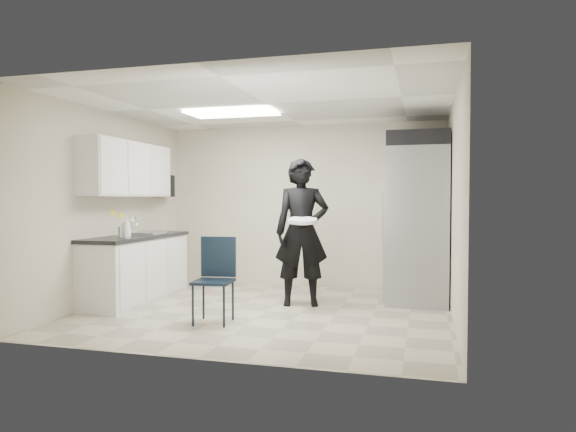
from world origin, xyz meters
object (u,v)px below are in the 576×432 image
(commercial_fridge, at_px, (418,225))
(folding_chair, at_px, (213,282))
(lower_counter, at_px, (137,270))
(man_tuxedo, at_px, (302,232))

(commercial_fridge, relative_size, folding_chair, 2.22)
(lower_counter, xyz_separation_m, man_tuxedo, (2.30, 0.29, 0.55))
(folding_chair, relative_size, man_tuxedo, 0.49)
(lower_counter, distance_m, man_tuxedo, 2.38)
(commercial_fridge, bearing_deg, lower_counter, -164.12)
(man_tuxedo, bearing_deg, folding_chair, -136.55)
(folding_chair, distance_m, man_tuxedo, 1.52)
(commercial_fridge, xyz_separation_m, man_tuxedo, (-1.48, -0.78, -0.07))
(commercial_fridge, height_order, folding_chair, commercial_fridge)
(commercial_fridge, distance_m, folding_chair, 3.05)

